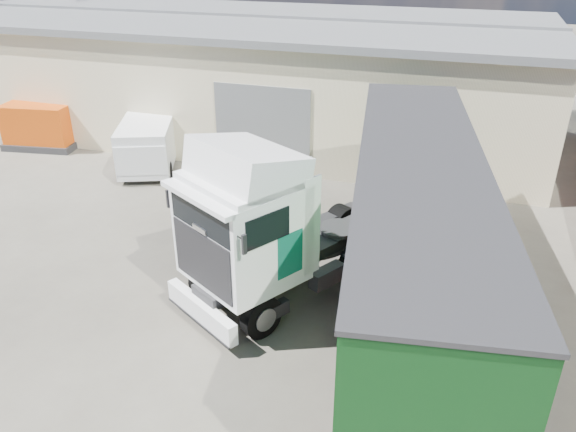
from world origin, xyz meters
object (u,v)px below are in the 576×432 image
(box_trailer, at_px, (414,219))
(orange_skip, at_px, (42,128))
(panel_van, at_px, (149,142))
(tractor_unit, at_px, (270,233))

(box_trailer, height_order, orange_skip, box_trailer)
(panel_van, distance_m, orange_skip, 5.97)
(tractor_unit, bearing_deg, orange_skip, -179.75)
(tractor_unit, distance_m, panel_van, 11.07)
(box_trailer, relative_size, orange_skip, 3.85)
(tractor_unit, height_order, panel_van, tractor_unit)
(panel_van, bearing_deg, box_trailer, -53.56)
(panel_van, bearing_deg, tractor_unit, -65.22)
(tractor_unit, bearing_deg, panel_van, 167.44)
(box_trailer, relative_size, panel_van, 2.54)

